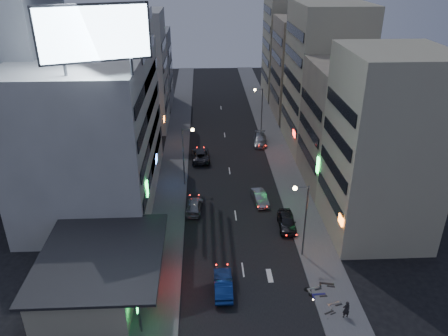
{
  "coord_description": "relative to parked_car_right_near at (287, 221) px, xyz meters",
  "views": [
    {
      "loc": [
        -3.53,
        -30.09,
        27.82
      ],
      "look_at": [
        -1.31,
        15.51,
        5.59
      ],
      "focal_mm": 35.0,
      "sensor_mm": 36.0,
      "label": 1
    }
  ],
  "objects": [
    {
      "name": "sidewalk_right",
      "position": [
        2.4,
        18.78,
        -0.74
      ],
      "size": [
        4.0,
        120.0,
        0.12
      ],
      "primitive_type": "cube",
      "color": "#4C4C4F",
      "rests_on": "ground"
    },
    {
      "name": "sidewalk_left",
      "position": [
        -13.6,
        18.78,
        -0.74
      ],
      "size": [
        4.0,
        120.0,
        0.12
      ],
      "primitive_type": "cube",
      "color": "#4C4C4F",
      "rests_on": "ground"
    },
    {
      "name": "far_right_a",
      "position": [
        9.9,
        38.78,
        8.2
      ],
      "size": [
        11.0,
        12.0,
        18.0
      ],
      "primitive_type": "cube",
      "color": "tan",
      "rests_on": "ground"
    },
    {
      "name": "scooter_black_a",
      "position": [
        1.73,
        -13.12,
        -0.18
      ],
      "size": [
        1.14,
        1.7,
        0.99
      ],
      "primitive_type": null,
      "rotation": [
        0.0,
        0.0,
        1.98
      ],
      "color": "black",
      "rests_on": "sidewalk_right"
    },
    {
      "name": "scooter_black_b",
      "position": [
        2.78,
        -9.8,
        -0.06
      ],
      "size": [
        1.1,
        2.11,
        1.23
      ],
      "primitive_type": null,
      "rotation": [
        0.0,
        0.0,
        1.35
      ],
      "color": "black",
      "rests_on": "sidewalk_right"
    },
    {
      "name": "parked_car_right_far",
      "position": [
        0.0,
        24.43,
        -0.06
      ],
      "size": [
        2.6,
        5.31,
        1.49
      ],
      "primitive_type": "imported",
      "rotation": [
        0.0,
        0.0,
        -0.1
      ],
      "color": "#909497",
      "rests_on": "ground"
    },
    {
      "name": "food_court",
      "position": [
        -19.5,
        -9.22,
        1.18
      ],
      "size": [
        11.0,
        13.0,
        3.88
      ],
      "color": "#ADA888",
      "rests_on": "ground"
    },
    {
      "name": "shophouse_near",
      "position": [
        9.4,
        -0.72,
        9.2
      ],
      "size": [
        10.0,
        11.0,
        20.0
      ],
      "primitive_type": "cube",
      "color": "#ADA888",
      "rests_on": "ground"
    },
    {
      "name": "far_left_a",
      "position": [
        -21.1,
        33.78,
        9.2
      ],
      "size": [
        11.0,
        10.0,
        20.0
      ],
      "primitive_type": "cube",
      "color": "beige",
      "rests_on": "ground"
    },
    {
      "name": "grey_tower",
      "position": [
        -31.6,
        11.78,
        16.2
      ],
      "size": [
        10.0,
        14.0,
        34.0
      ],
      "primitive_type": "cube",
      "color": "gray",
      "rests_on": "ground"
    },
    {
      "name": "street_lamp_left",
      "position": [
        -11.5,
        10.78,
        4.56
      ],
      "size": [
        1.6,
        0.44,
        8.02
      ],
      "color": "#595B60",
      "rests_on": "sidewalk_left"
    },
    {
      "name": "shophouse_far",
      "position": [
        9.4,
        23.78,
        10.2
      ],
      "size": [
        10.0,
        14.0,
        22.0
      ],
      "primitive_type": "cube",
      "color": "#ADA888",
      "rests_on": "ground"
    },
    {
      "name": "scooter_silver_b",
      "position": [
        1.27,
        -9.99,
        -0.11
      ],
      "size": [
        1.15,
        1.97,
        1.14
      ],
      "primitive_type": null,
      "rotation": [
        0.0,
        0.0,
        1.87
      ],
      "color": "#A3A6AB",
      "rests_on": "sidewalk_right"
    },
    {
      "name": "parked_car_right_mid",
      "position": [
        -2.36,
        5.67,
        -0.1
      ],
      "size": [
        2.02,
        4.4,
        1.4
      ],
      "primitive_type": "imported",
      "rotation": [
        0.0,
        0.0,
        0.13
      ],
      "color": "#94969C",
      "rests_on": "ground"
    },
    {
      "name": "street_lamp_right_far",
      "position": [
        0.3,
        28.78,
        4.56
      ],
      "size": [
        1.6,
        0.44,
        8.02
      ],
      "color": "#595B60",
      "rests_on": "sidewalk_right"
    },
    {
      "name": "shophouse_mid",
      "position": [
        9.9,
        10.78,
        7.2
      ],
      "size": [
        11.0,
        12.0,
        16.0
      ],
      "primitive_type": "cube",
      "color": "tan",
      "rests_on": "ground"
    },
    {
      "name": "ground",
      "position": [
        -5.6,
        -11.22,
        -0.8
      ],
      "size": [
        180.0,
        180.0,
        0.0
      ],
      "primitive_type": "plane",
      "color": "black",
      "rests_on": "ground"
    },
    {
      "name": "far_left_b",
      "position": [
        -21.6,
        46.78,
        6.7
      ],
      "size": [
        12.0,
        10.0,
        15.0
      ],
      "primitive_type": "cube",
      "color": "gray",
      "rests_on": "ground"
    },
    {
      "name": "far_right_b",
      "position": [
        10.4,
        52.78,
        11.2
      ],
      "size": [
        12.0,
        12.0,
        24.0
      ],
      "primitive_type": "cube",
      "color": "#ADA888",
      "rests_on": "ground"
    },
    {
      "name": "street_lamp_right_near",
      "position": [
        0.3,
        -5.22,
        4.56
      ],
      "size": [
        1.6,
        0.44,
        8.02
      ],
      "color": "#595B60",
      "rests_on": "sidewalk_right"
    },
    {
      "name": "scooter_blue",
      "position": [
        1.62,
        -10.98,
        -0.1
      ],
      "size": [
        0.75,
        1.93,
        1.16
      ],
      "primitive_type": null,
      "rotation": [
        0.0,
        0.0,
        1.63
      ],
      "color": "navy",
      "rests_on": "sidewalk_right"
    },
    {
      "name": "scooter_silver_a",
      "position": [
        2.6,
        -12.07,
        -0.11
      ],
      "size": [
        1.07,
        1.95,
        1.13
      ],
      "primitive_type": null,
      "rotation": [
        0.0,
        0.0,
        1.83
      ],
      "color": "#A0A3A8",
      "rests_on": "sidewalk_right"
    },
    {
      "name": "parked_car_right_near",
      "position": [
        0.0,
        0.0,
        0.0
      ],
      "size": [
        2.11,
        4.78,
        1.6
      ],
      "primitive_type": "imported",
      "rotation": [
        0.0,
        0.0,
        -0.05
      ],
      "color": "black",
      "rests_on": "ground"
    },
    {
      "name": "white_building",
      "position": [
        -22.6,
        8.78,
        8.2
      ],
      "size": [
        14.0,
        24.0,
        18.0
      ],
      "primitive_type": "cube",
      "color": "beige",
      "rests_on": "ground"
    },
    {
      "name": "parked_car_left",
      "position": [
        -9.77,
        18.81,
        -0.01
      ],
      "size": [
        2.91,
        5.83,
        1.59
      ],
      "primitive_type": "imported",
      "rotation": [
        0.0,
        0.0,
        3.19
      ],
      "color": "#29282D",
      "rests_on": "ground"
    },
    {
      "name": "road_car_silver",
      "position": [
        -10.51,
        4.14,
        -0.14
      ],
      "size": [
        2.28,
        4.73,
        1.33
      ],
      "primitive_type": "imported",
      "rotation": [
        0.0,
        0.0,
        3.05
      ],
      "color": "gray",
      "rests_on": "ground"
    },
    {
      "name": "billboard",
      "position": [
        -18.59,
        -1.25,
        20.86
      ],
      "size": [
        9.52,
        3.75,
        6.2
      ],
      "rotation": [
        0.0,
        0.0,
        0.35
      ],
      "color": "#595B60",
      "rests_on": "white_building"
    },
    {
      "name": "person",
      "position": [
        2.54,
        -14.0,
        0.17
      ],
      "size": [
        0.65,
        0.45,
        1.7
      ],
      "primitive_type": "imported",
      "rotation": [
        0.0,
        0.0,
        3.22
      ],
      "color": "black",
      "rests_on": "sidewalk_right"
    },
    {
      "name": "road_car_blue",
      "position": [
        -7.69,
        -10.11,
        -0.02
      ],
      "size": [
        1.66,
        4.72,
        1.55
      ],
      "primitive_type": "imported",
      "rotation": [
        0.0,
        0.0,
        3.14
      ],
      "color": "navy",
      "rests_on": "ground"
    }
  ]
}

